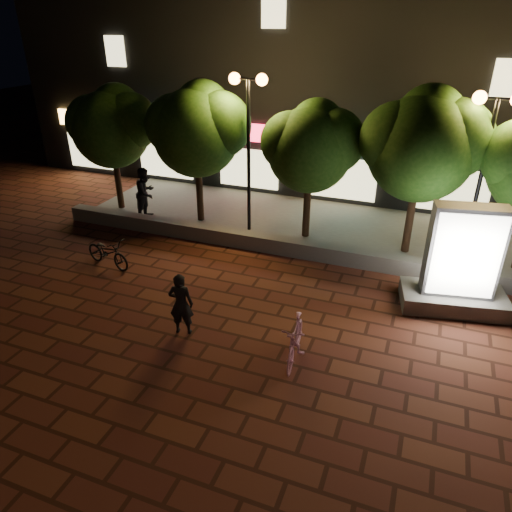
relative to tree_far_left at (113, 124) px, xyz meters
The scene contains 15 objects.
ground 9.43m from the tree_far_left, 38.18° to the right, with size 80.00×80.00×0.00m, color #5D2D1D.
retaining_wall 7.72m from the tree_far_left, 11.89° to the right, with size 16.00×0.45×0.50m, color #65635E.
sidewalk 7.74m from the tree_far_left, ahead, with size 16.00×5.00×0.08m, color #65635E.
building_block 10.38m from the tree_far_left, 47.32° to the left, with size 28.00×8.12×11.30m.
tree_far_left is the anchor object (origin of this frame).
tree_left 3.51m from the tree_far_left, ahead, with size 3.60×3.00×4.89m.
tree_mid 7.50m from the tree_far_left, ahead, with size 3.24×2.70×4.50m.
tree_right 10.81m from the tree_far_left, ahead, with size 3.72×3.10×5.07m.
street_lamp_left 5.50m from the tree_far_left, ahead, with size 1.26×0.36×5.18m.
street_lamp_right 12.47m from the tree_far_left, ahead, with size 1.26×0.36×4.98m.
ad_kiosk 12.71m from the tree_far_left, 13.23° to the right, with size 2.79×1.75×2.81m.
scooter_pink 11.32m from the tree_far_left, 35.31° to the right, with size 0.47×1.68×1.01m, color #C67AA7.
rider 9.20m from the tree_far_left, 45.86° to the right, with size 0.58×0.38×1.59m, color black.
scooter_parked 5.61m from the tree_far_left, 59.94° to the right, with size 0.61×1.74×0.92m, color black.
pedestrian 2.77m from the tree_far_left, 20.53° to the right, with size 0.92×0.72×1.89m, color black.
Camera 1 is at (4.14, -8.84, 6.74)m, focal length 32.75 mm.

